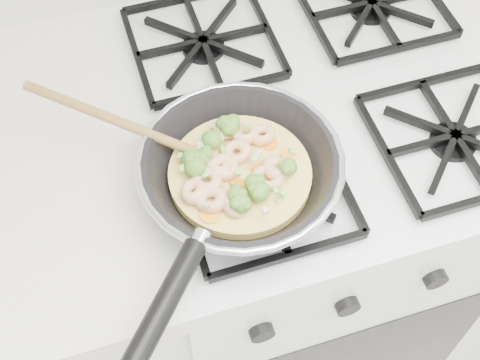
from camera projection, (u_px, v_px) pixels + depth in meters
name	position (u px, v px, depth m)	size (l,w,h in m)	color
stove	(300.00, 232.00, 1.41)	(0.60, 0.60, 0.92)	white
skillet	(236.00, 172.00, 0.89)	(0.40, 0.45, 0.09)	black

